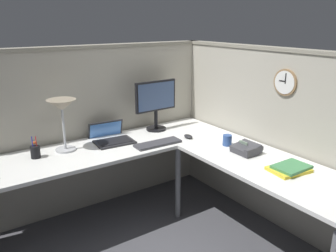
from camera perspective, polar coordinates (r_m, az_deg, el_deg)
ground_plane at (r=3.23m, az=0.94°, el=-16.72°), size 6.80×6.80×0.00m
cubicle_wall_back at (r=3.43m, az=-12.51°, el=-0.33°), size 2.57×0.12×1.58m
cubicle_wall_right at (r=3.25m, az=16.41°, el=-1.59°), size 0.12×2.37×1.58m
desk at (r=2.81m, az=-0.88°, el=-7.38°), size 2.35×2.15×0.73m
monitor at (r=3.43m, az=-2.02°, el=4.06°), size 0.46×0.20×0.50m
laptop at (r=3.24m, az=-9.49°, el=-1.86°), size 0.36×0.40×0.22m
keyboard at (r=3.09m, az=-1.68°, el=-2.89°), size 0.43×0.15×0.02m
computer_mouse at (r=3.25m, az=3.37°, el=-1.73°), size 0.06×0.10×0.03m
desk_lamp_dome at (r=2.98m, az=-17.12°, el=2.68°), size 0.24×0.24×0.44m
pen_cup at (r=2.98m, az=-21.08°, el=-3.98°), size 0.08×0.08×0.18m
office_phone at (r=2.95m, az=12.86°, el=-3.76°), size 0.19×0.21×0.11m
book_stack at (r=2.71m, az=19.49°, el=-6.64°), size 0.31×0.25×0.04m
coffee_mug at (r=3.10m, az=9.76°, el=-2.32°), size 0.08×0.08×0.10m
wall_clock at (r=3.00m, az=18.86°, el=6.85°), size 0.04×0.22×0.22m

